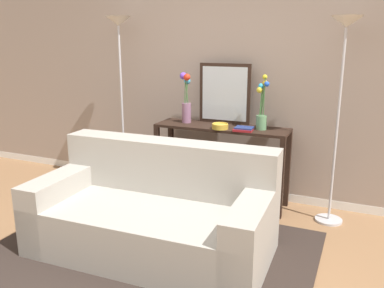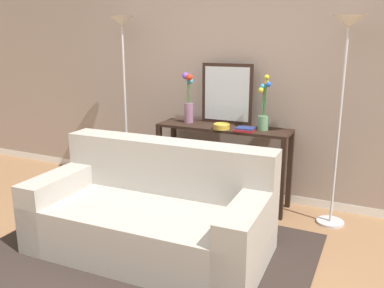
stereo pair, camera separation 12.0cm
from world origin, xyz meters
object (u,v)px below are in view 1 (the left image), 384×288
Objects in this scene: vase_tall_flowers at (186,100)px; vase_short_flowers at (262,110)px; fruit_bowl at (220,126)px; book_stack at (244,129)px; console_table at (221,150)px; floor_lamp_left at (120,56)px; couch at (154,215)px; floor_lamp_right at (343,64)px; book_row_under_console at (192,192)px; wall_mirror at (224,94)px.

vase_short_flowers is (0.84, -0.01, -0.04)m from vase_tall_flowers.
fruit_bowl reaches higher than book_stack.
console_table is 0.62m from vase_short_flowers.
vase_short_flowers is (1.61, 0.06, -0.50)m from floor_lamp_left.
couch is 1.54m from vase_short_flowers.
floor_lamp_left reaches higher than floor_lamp_right.
book_stack reaches higher than book_row_under_console.
console_table is 2.61× the size of vase_tall_flowers.
console_table is 0.31m from fruit_bowl.
fruit_bowl is at bearing -19.23° from vase_tall_flowers.
wall_mirror reaches higher than console_table.
fruit_bowl is (0.18, 1.08, 0.56)m from couch.
wall_mirror is 1.38× the size of book_row_under_console.
floor_lamp_right is at bearing 5.10° from book_stack.
vase_tall_flowers is at bearing 167.71° from book_stack.
vase_short_flowers is 1.18× the size of book_row_under_console.
fruit_bowl is (-0.39, -0.15, -0.17)m from vase_short_flowers.
floor_lamp_right is 1.09m from book_stack.
console_table reaches higher than book_row_under_console.
vase_tall_flowers reaches higher than book_row_under_console.
console_table is 0.60m from wall_mirror.
console_table is at bearing 2.01° from floor_lamp_left.
wall_mirror is at bearing 162.64° from vase_short_flowers.
couch is at bearing -81.43° from book_row_under_console.
console_table is at bearing -79.42° from wall_mirror.
wall_mirror reaches higher than book_stack.
wall_mirror is at bearing 9.94° from floor_lamp_left.
fruit_bowl is (-1.12, -0.08, -0.64)m from floor_lamp_right.
wall_mirror reaches higher than couch.
floor_lamp_right is 9.61× the size of book_stack.
vase_short_flowers is 2.73× the size of book_stack.
floor_lamp_right is at bearing 41.71° from couch.
floor_lamp_right is at bearing -2.70° from vase_tall_flowers.
floor_lamp_right is at bearing -2.10° from console_table.
book_row_under_console is at bearing -178.27° from vase_short_flowers.
floor_lamp_left reaches higher than vase_short_flowers.
floor_lamp_right is 3.01× the size of wall_mirror.
vase_tall_flowers is 0.52m from fruit_bowl.
book_stack is (0.25, 0.01, -0.01)m from fruit_bowl.
fruit_bowl is 0.90m from book_row_under_console.
floor_lamp_right reaches higher than book_row_under_console.
vase_short_flowers is at bearing 3.12° from console_table.
wall_mirror is at bearing 18.53° from vase_tall_flowers.
fruit_bowl is at bearing -78.51° from wall_mirror.
floor_lamp_left is (-1.20, -0.04, 0.96)m from console_table.
fruit_bowl is 0.36× the size of book_row_under_console.
floor_lamp_right reaches higher than vase_tall_flowers.
vase_short_flowers reaches higher than vase_tall_flowers.
floor_lamp_right is 1.24m from wall_mirror.
vase_short_flowers is (0.42, 0.02, 0.46)m from console_table.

